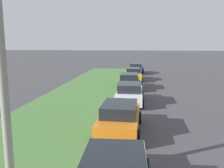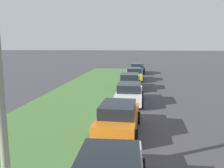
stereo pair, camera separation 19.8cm
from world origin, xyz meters
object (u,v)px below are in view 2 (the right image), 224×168
parked_car_green (130,81)px  streetlight (7,39)px  parked_car_yellow (134,74)px  parked_car_blue (137,69)px  parked_car_white (129,93)px  parked_car_orange (118,118)px

parked_car_green → streetlight: size_ratio=0.57×
parked_car_yellow → parked_car_blue: bearing=-5.7°
parked_car_yellow → streetlight: (-21.92, 2.50, 3.67)m
parked_car_blue → parked_car_green: bearing=-178.8°
parked_car_white → parked_car_green: bearing=2.9°
parked_car_blue → streetlight: size_ratio=0.59×
parked_car_orange → streetlight: (-5.21, 2.37, 3.67)m
parked_car_orange → parked_car_yellow: size_ratio=0.99×
parked_car_white → streetlight: bearing=166.7°
parked_car_blue → streetlight: streetlight is taller
parked_car_orange → parked_car_white: same height
parked_car_orange → parked_car_blue: size_ratio=0.99×
parked_car_orange → parked_car_yellow: 16.71m
parked_car_white → parked_car_green: size_ratio=1.00×
parked_car_yellow → parked_car_blue: (6.35, -0.26, 0.00)m
parked_car_orange → parked_car_green: size_ratio=1.01×
parked_car_white → parked_car_blue: size_ratio=0.98×
parked_car_white → streetlight: streetlight is taller
parked_car_green → streetlight: streetlight is taller
parked_car_green → streetlight: (-16.51, 2.30, 3.67)m
parked_car_white → parked_car_green: (5.54, 0.28, 0.00)m
parked_car_orange → parked_car_white: (5.76, -0.22, 0.00)m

